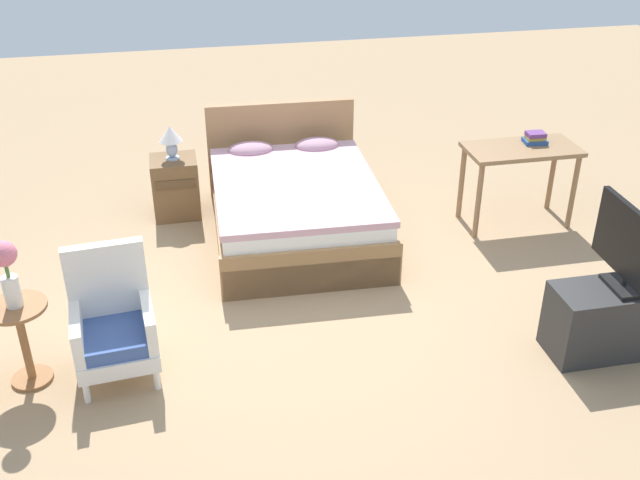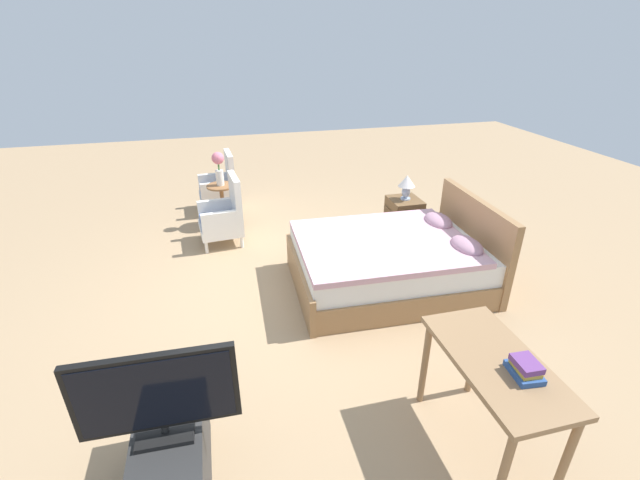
# 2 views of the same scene
# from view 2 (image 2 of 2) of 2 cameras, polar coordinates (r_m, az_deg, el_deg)

# --- Properties ---
(ground_plane) EXTENTS (16.00, 16.00, 0.00)m
(ground_plane) POSITION_cam_2_polar(r_m,az_deg,el_deg) (4.75, -3.37, -7.12)
(ground_plane) COLOR #A38460
(bed) EXTENTS (1.56, 2.11, 0.96)m
(bed) POSITION_cam_2_polar(r_m,az_deg,el_deg) (4.81, 9.65, -2.85)
(bed) COLOR #997047
(bed) RESTS_ON ground_plane
(armchair_by_window_left) EXTENTS (0.58, 0.58, 0.92)m
(armchair_by_window_left) POSITION_cam_2_polar(r_m,az_deg,el_deg) (6.94, -13.13, 6.83)
(armchair_by_window_left) COLOR white
(armchair_by_window_left) RESTS_ON ground_plane
(armchair_by_window_right) EXTENTS (0.59, 0.59, 0.92)m
(armchair_by_window_right) POSITION_cam_2_polar(r_m,az_deg,el_deg) (5.83, -12.65, 3.06)
(armchair_by_window_right) COLOR white
(armchair_by_window_right) RESTS_ON ground_plane
(side_table) EXTENTS (0.40, 0.40, 0.62)m
(side_table) POSITION_cam_2_polar(r_m,az_deg,el_deg) (6.37, -12.89, 5.19)
(side_table) COLOR #936038
(side_table) RESTS_ON ground_plane
(flower_vase) EXTENTS (0.17, 0.17, 0.48)m
(flower_vase) POSITION_cam_2_polar(r_m,az_deg,el_deg) (6.21, -13.38, 9.69)
(flower_vase) COLOR silver
(flower_vase) RESTS_ON side_table
(nightstand) EXTENTS (0.44, 0.41, 0.59)m
(nightstand) POSITION_cam_2_polar(r_m,az_deg,el_deg) (5.91, 11.04, 2.71)
(nightstand) COLOR brown
(nightstand) RESTS_ON ground_plane
(table_lamp) EXTENTS (0.22, 0.22, 0.33)m
(table_lamp) POSITION_cam_2_polar(r_m,az_deg,el_deg) (5.73, 11.49, 7.36)
(table_lamp) COLOR #9EADC6
(table_lamp) RESTS_ON nightstand
(tv_stand) EXTENTS (0.96, 0.40, 0.53)m
(tv_stand) POSITION_cam_2_polar(r_m,az_deg,el_deg) (3.04, -18.97, -26.50)
(tv_stand) COLOR #2D2D2D
(tv_stand) RESTS_ON ground_plane
(tv_flatscreen) EXTENTS (0.21, 0.87, 0.59)m
(tv_flatscreen) POSITION_cam_2_polar(r_m,az_deg,el_deg) (2.62, -20.88, -18.84)
(tv_flatscreen) COLOR black
(tv_flatscreen) RESTS_ON tv_stand
(vanity_desk) EXTENTS (1.04, 0.52, 0.77)m
(vanity_desk) POSITION_cam_2_polar(r_m,az_deg,el_deg) (3.05, 22.17, -16.18)
(vanity_desk) COLOR #8E6B47
(vanity_desk) RESTS_ON ground_plane
(book_stack) EXTENTS (0.22, 0.17, 0.11)m
(book_stack) POSITION_cam_2_polar(r_m,az_deg,el_deg) (2.89, 25.70, -15.21)
(book_stack) COLOR #284C8E
(book_stack) RESTS_ON vanity_desk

